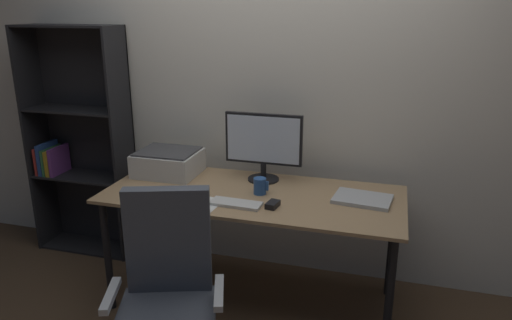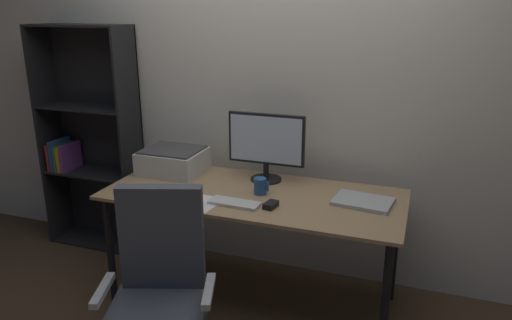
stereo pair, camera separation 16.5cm
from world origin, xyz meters
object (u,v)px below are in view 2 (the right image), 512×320
monitor (266,143)px  laptop (363,201)px  bookshelf (90,141)px  printer (173,161)px  keyboard (235,203)px  desk (253,204)px  coffee_mug (260,186)px  mouse (271,205)px  office_chair (160,306)px

monitor → laptop: size_ratio=1.54×
laptop → bookshelf: bearing=178.2°
printer → keyboard: bearing=-32.4°
desk → laptop: laptop is taller
monitor → keyboard: monitor is taller
desk → bookshelf: bearing=165.5°
keyboard → printer: printer is taller
printer → bookshelf: (-0.82, 0.20, 0.01)m
laptop → printer: bearing=-178.5°
desk → coffee_mug: 0.13m
keyboard → mouse: mouse is taller
monitor → bookshelf: 1.47m
office_chair → bookshelf: 1.82m
bookshelf → mouse: bearing=-18.8°
keyboard → office_chair: size_ratio=0.29×
printer → bookshelf: 0.85m
monitor → coffee_mug: size_ratio=5.04×
keyboard → coffee_mug: coffee_mug is taller
coffee_mug → office_chair: (-0.21, -0.84, -0.33)m
coffee_mug → printer: (-0.68, 0.18, 0.03)m
keyboard → mouse: size_ratio=3.02×
printer → office_chair: office_chair is taller
coffee_mug → office_chair: size_ratio=0.10×
monitor → office_chair: size_ratio=0.49×
coffee_mug → printer: bearing=165.5°
monitor → printer: 0.66m
laptop → office_chair: office_chair is taller
bookshelf → printer: bearing=-13.6°
monitor → mouse: 0.50m
office_chair → keyboard: bearing=59.9°
keyboard → office_chair: 0.71m
bookshelf → laptop: bearing=-8.6°
monitor → coffee_mug: (0.05, -0.23, -0.20)m
laptop → office_chair: bearing=-124.9°
keyboard → printer: bearing=150.3°
mouse → bookshelf: bearing=170.9°
monitor → coffee_mug: monitor is taller
desk → office_chair: (-0.16, -0.84, -0.21)m
mouse → printer: printer is taller
desk → coffee_mug: size_ratio=18.10×
mouse → printer: 0.88m
mouse → laptop: bearing=36.1°
coffee_mug → printer: printer is taller
coffee_mug → laptop: coffee_mug is taller
monitor → keyboard: bearing=-94.7°
laptop → office_chair: 1.24m
monitor → printer: monitor is taller
keyboard → coffee_mug: (0.08, 0.20, 0.04)m
laptop → printer: 1.28m
monitor → laptop: 0.71m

